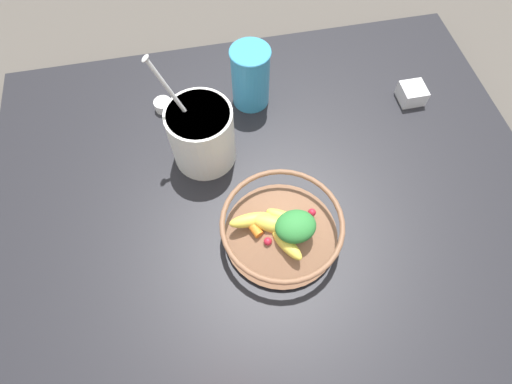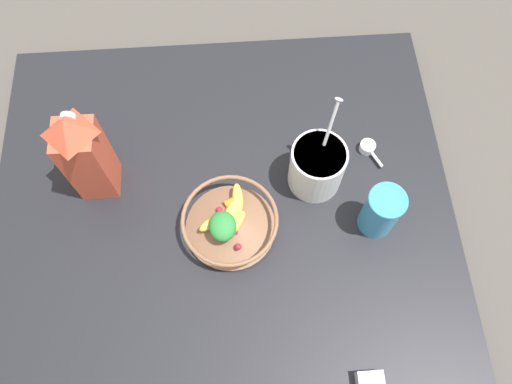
{
  "view_description": "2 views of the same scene",
  "coord_description": "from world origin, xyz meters",
  "px_view_note": "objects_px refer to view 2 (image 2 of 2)",
  "views": [
    {
      "loc": [
        0.26,
        -0.1,
        0.76
      ],
      "look_at": [
        -0.09,
        -0.03,
        0.09
      ],
      "focal_mm": 28.0,
      "sensor_mm": 36.0,
      "label": 1
    },
    {
      "loc": [
        -0.05,
        0.41,
        1.17
      ],
      "look_at": [
        -0.08,
        -0.05,
        0.13
      ],
      "focal_mm": 35.0,
      "sensor_mm": 36.0,
      "label": 2
    }
  ],
  "objects_px": {
    "fruit_bowl": "(230,222)",
    "drinking_cup": "(381,211)",
    "milk_carton": "(85,155)",
    "yogurt_tub": "(317,166)"
  },
  "relations": [
    {
      "from": "fruit_bowl",
      "to": "drinking_cup",
      "type": "bearing_deg",
      "value": 178.23
    },
    {
      "from": "drinking_cup",
      "to": "milk_carton",
      "type": "bearing_deg",
      "value": -13.1
    },
    {
      "from": "fruit_bowl",
      "to": "milk_carton",
      "type": "distance_m",
      "value": 0.36
    },
    {
      "from": "milk_carton",
      "to": "yogurt_tub",
      "type": "relative_size",
      "value": 1.13
    },
    {
      "from": "fruit_bowl",
      "to": "yogurt_tub",
      "type": "relative_size",
      "value": 0.89
    },
    {
      "from": "fruit_bowl",
      "to": "yogurt_tub",
      "type": "bearing_deg",
      "value": -151.98
    },
    {
      "from": "milk_carton",
      "to": "fruit_bowl",
      "type": "bearing_deg",
      "value": 155.45
    },
    {
      "from": "milk_carton",
      "to": "yogurt_tub",
      "type": "height_order",
      "value": "milk_carton"
    },
    {
      "from": "yogurt_tub",
      "to": "milk_carton",
      "type": "bearing_deg",
      "value": -3.12
    },
    {
      "from": "yogurt_tub",
      "to": "fruit_bowl",
      "type": "bearing_deg",
      "value": 28.02
    }
  ]
}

